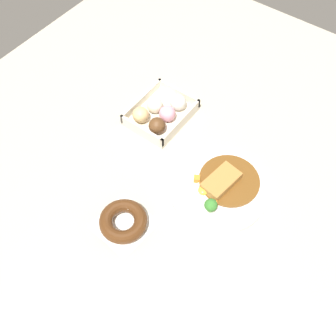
# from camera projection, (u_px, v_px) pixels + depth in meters

# --- Properties ---
(ground_plane) EXTENTS (1.60, 1.60, 0.00)m
(ground_plane) POSITION_uv_depth(u_px,v_px,m) (193.00, 172.00, 1.13)
(ground_plane) COLOR #B2A893
(curry_plate) EXTENTS (0.27, 0.27, 0.07)m
(curry_plate) POSITION_uv_depth(u_px,v_px,m) (219.00, 188.00, 1.08)
(curry_plate) COLOR white
(curry_plate) RESTS_ON ground_plane
(donut_box) EXTENTS (0.19, 0.16, 0.06)m
(donut_box) POSITION_uv_depth(u_px,v_px,m) (160.00, 113.00, 1.21)
(donut_box) COLOR beige
(donut_box) RESTS_ON ground_plane
(chocolate_ring_donut) EXTENTS (0.14, 0.14, 0.04)m
(chocolate_ring_donut) POSITION_uv_depth(u_px,v_px,m) (123.00, 221.00, 1.02)
(chocolate_ring_donut) COLOR white
(chocolate_ring_donut) RESTS_ON ground_plane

